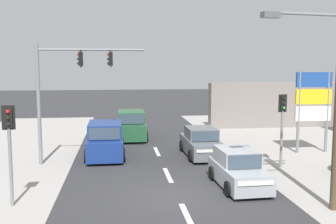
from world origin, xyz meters
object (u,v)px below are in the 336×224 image
object	(u,v)px
traffic_signal_mast	(65,81)
sedan_receding_far	(201,143)
pedestal_signal_right_kerb	(282,118)
suv_oncoming_near	(131,125)
shopping_plaza_sign	(313,100)
suv_kerbside_parked	(105,141)
pedestal_signal_left_kerb	(9,138)
hatchback_oncoming_mid	(238,169)

from	to	relation	value
traffic_signal_mast	sedan_receding_far	world-z (taller)	traffic_signal_mast
pedestal_signal_right_kerb	suv_oncoming_near	distance (m)	11.34
shopping_plaza_sign	traffic_signal_mast	bearing A→B (deg)	-176.18
traffic_signal_mast	suv_kerbside_parked	distance (m)	4.01
pedestal_signal_left_kerb	sedan_receding_far	world-z (taller)	pedestal_signal_left_kerb
pedestal_signal_left_kerb	suv_oncoming_near	bearing A→B (deg)	70.12
pedestal_signal_right_kerb	suv_oncoming_near	xyz separation A→B (m)	(-6.92, 8.85, -1.53)
suv_oncoming_near	sedan_receding_far	xyz separation A→B (m)	(3.63, -5.84, -0.18)
pedestal_signal_right_kerb	suv_oncoming_near	world-z (taller)	pedestal_signal_right_kerb
hatchback_oncoming_mid	sedan_receding_far	distance (m)	5.66
pedestal_signal_left_kerb	sedan_receding_far	bearing A→B (deg)	39.97
pedestal_signal_left_kerb	shopping_plaza_sign	size ratio (longest dim) A/B	0.77
pedestal_signal_right_kerb	shopping_plaza_sign	xyz separation A→B (m)	(3.10, 2.97, 0.57)
traffic_signal_mast	pedestal_signal_right_kerb	distance (m)	10.71
shopping_plaza_sign	hatchback_oncoming_mid	xyz separation A→B (m)	(-6.07, -5.60, -2.28)
suv_kerbside_parked	traffic_signal_mast	bearing A→B (deg)	-142.79
traffic_signal_mast	suv_oncoming_near	size ratio (longest dim) A/B	1.32
shopping_plaza_sign	sedan_receding_far	xyz separation A→B (m)	(-6.39, 0.05, -2.28)
hatchback_oncoming_mid	sedan_receding_far	size ratio (longest dim) A/B	0.87
pedestal_signal_left_kerb	suv_oncoming_near	world-z (taller)	pedestal_signal_left_kerb
traffic_signal_mast	shopping_plaza_sign	world-z (taller)	traffic_signal_mast
pedestal_signal_left_kerb	suv_kerbside_parked	distance (m)	8.11
shopping_plaza_sign	sedan_receding_far	world-z (taller)	shopping_plaza_sign
traffic_signal_mast	pedestal_signal_left_kerb	size ratio (longest dim) A/B	1.69
suv_kerbside_parked	hatchback_oncoming_mid	distance (m)	8.25
pedestal_signal_right_kerb	hatchback_oncoming_mid	bearing A→B (deg)	-138.45
pedestal_signal_left_kerb	shopping_plaza_sign	xyz separation A→B (m)	(14.62, 6.86, 0.57)
suv_oncoming_near	shopping_plaza_sign	bearing A→B (deg)	-30.42
hatchback_oncoming_mid	pedestal_signal_right_kerb	bearing A→B (deg)	41.55
pedestal_signal_right_kerb	suv_kerbside_parked	xyz separation A→B (m)	(-8.51, 3.48, -1.53)
suv_kerbside_parked	sedan_receding_far	size ratio (longest dim) A/B	1.07
hatchback_oncoming_mid	suv_kerbside_parked	bearing A→B (deg)	132.18
pedestal_signal_right_kerb	sedan_receding_far	distance (m)	4.78
shopping_plaza_sign	sedan_receding_far	distance (m)	6.78
pedestal_signal_left_kerb	sedan_receding_far	size ratio (longest dim) A/B	0.84
suv_oncoming_near	sedan_receding_far	bearing A→B (deg)	-58.12
sedan_receding_far	pedestal_signal_right_kerb	bearing A→B (deg)	-42.55
traffic_signal_mast	pedestal_signal_left_kerb	xyz separation A→B (m)	(-1.16, -5.96, -1.73)
suv_kerbside_parked	suv_oncoming_near	size ratio (longest dim) A/B	1.00
pedestal_signal_left_kerb	shopping_plaza_sign	bearing A→B (deg)	25.13
hatchback_oncoming_mid	pedestal_signal_left_kerb	bearing A→B (deg)	-171.65
pedestal_signal_right_kerb	hatchback_oncoming_mid	xyz separation A→B (m)	(-2.97, -2.63, -1.71)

